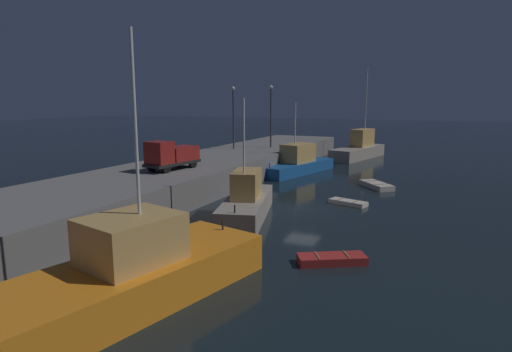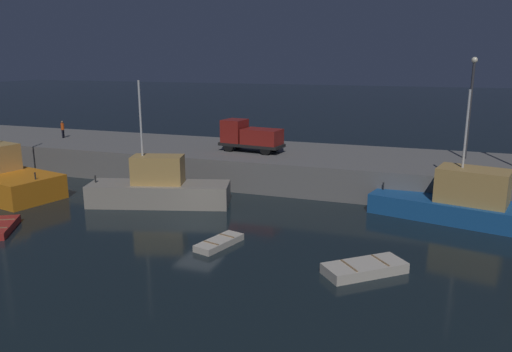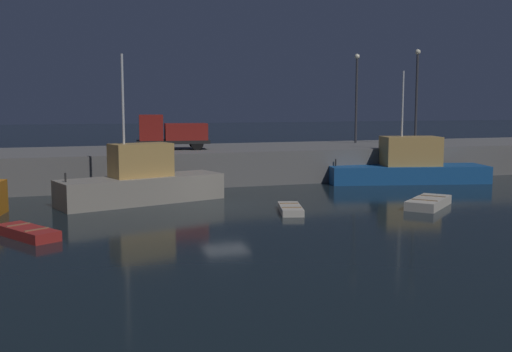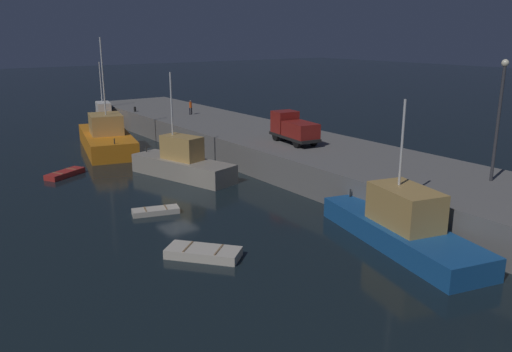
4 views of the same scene
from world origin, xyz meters
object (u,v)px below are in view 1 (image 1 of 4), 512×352
fishing_boat_blue (297,163)px  lamp_post_west (233,113)px  fishing_trawler_red (127,276)px  rowboat_white_mid (332,259)px  dinghy_orange_near (376,185)px  fishing_boat_white (247,202)px  utility_truck (171,155)px  fishing_trawler_green (359,149)px  bollard_west (287,148)px  lamp_post_east (271,111)px  dinghy_red_small (348,202)px

fishing_boat_blue → lamp_post_west: lamp_post_west is taller
fishing_trawler_red → lamp_post_west: fishing_trawler_red is taller
fishing_boat_blue → rowboat_white_mid: (-25.79, -10.96, -0.92)m
dinghy_orange_near → fishing_boat_blue: bearing=63.1°
fishing_boat_white → rowboat_white_mid: bearing=-127.4°
utility_truck → fishing_boat_blue: bearing=-19.1°
fishing_boat_white → fishing_trawler_green: fishing_trawler_green is taller
fishing_boat_blue → bollard_west: 2.69m
fishing_boat_blue → dinghy_orange_near: fishing_boat_blue is taller
rowboat_white_mid → lamp_post_west: size_ratio=0.48×
fishing_boat_white → lamp_post_west: size_ratio=1.31×
fishing_boat_blue → utility_truck: 17.55m
fishing_boat_blue → lamp_post_east: size_ratio=1.54×
lamp_post_west → utility_truck: lamp_post_west is taller
dinghy_orange_near → utility_truck: 19.58m
rowboat_white_mid → lamp_post_east: (29.61, 15.89, 6.72)m
fishing_trawler_green → utility_truck: fishing_trawler_green is taller
fishing_boat_blue → dinghy_orange_near: size_ratio=2.99×
fishing_boat_blue → bollard_west: bearing=54.0°
rowboat_white_mid → fishing_boat_white: bearing=52.6°
utility_truck → dinghy_red_small: bearing=-76.3°
fishing_boat_blue → fishing_boat_white: size_ratio=1.21×
fishing_boat_blue → dinghy_red_small: bearing=-145.3°
fishing_trawler_red → lamp_post_east: (37.49, 9.37, 5.73)m
fishing_trawler_green → dinghy_red_small: size_ratio=4.10×
dinghy_orange_near → fishing_boat_white: bearing=155.8°
fishing_boat_white → dinghy_red_small: size_ratio=3.10×
utility_truck → bollard_west: utility_truck is taller
fishing_boat_blue → utility_truck: size_ratio=2.19×
fishing_boat_white → bollard_west: 21.75m
fishing_trawler_green → lamp_post_east: 16.10m
dinghy_red_small → bollard_west: 17.90m
dinghy_orange_near → rowboat_white_mid: 20.84m
fishing_trawler_red → utility_truck: fishing_trawler_red is taller
fishing_trawler_red → dinghy_orange_near: bearing=-10.6°
dinghy_red_small → fishing_trawler_red: bearing=168.0°
fishing_boat_blue → utility_truck: bearing=160.9°
dinghy_orange_near → lamp_post_west: size_ratio=0.53×
fishing_trawler_red → bollard_west: (34.97, 6.24, 1.44)m
lamp_post_east → utility_truck: 20.51m
lamp_post_east → fishing_trawler_red: bearing=-166.0°
fishing_trawler_green → bollard_west: size_ratio=24.92×
dinghy_orange_near → dinghy_red_small: (-7.87, 0.95, -0.07)m
utility_truck → fishing_trawler_green: bearing=-16.4°
fishing_trawler_green → bollard_west: (-14.80, 5.65, 1.30)m
lamp_post_west → lamp_post_east: size_ratio=0.97×
fishing_trawler_red → fishing_trawler_green: 49.77m
fishing_boat_white → utility_truck: 9.81m
dinghy_orange_near → utility_truck: size_ratio=0.73×
rowboat_white_mid → bollard_west: size_ratio=6.85×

